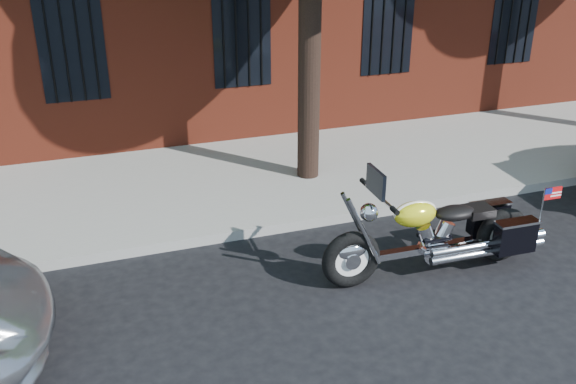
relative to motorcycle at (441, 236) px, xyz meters
name	(u,v)px	position (x,y,z in m)	size (l,w,h in m)	color
ground	(352,271)	(-1.05, 0.37, -0.52)	(120.00, 120.00, 0.00)	black
curb	(313,221)	(-1.05, 1.75, -0.44)	(40.00, 0.16, 0.15)	gray
sidewalk	(273,175)	(-1.05, 3.63, -0.44)	(40.00, 3.60, 0.15)	gray
motorcycle	(441,236)	(0.00, 0.00, 0.00)	(3.03, 0.89, 1.53)	black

